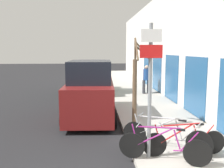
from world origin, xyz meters
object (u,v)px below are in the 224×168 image
Objects in this scene: pedestrian_far at (146,77)px; street_tree at (135,84)px; signpost at (150,84)px; bicycle_1 at (184,141)px; bicycle_2 at (165,136)px; pedestrian_near at (146,77)px; parked_car_1 at (93,79)px; parked_car_0 at (90,92)px; bicycle_0 at (163,147)px.

street_tree reaches higher than pedestrian_far.
signpost is 1.53× the size of bicycle_1.
signpost is 1.65m from bicycle_2.
pedestrian_near is at bearing 22.01° from bicycle_2.
parked_car_1 is 7.94m from street_tree.
parked_car_0 reaches higher than parked_car_1.
street_tree reaches higher than pedestrian_near.
parked_car_1 is at bearing 101.14° from street_tree.
bicycle_1 is 5.03m from parked_car_0.
bicycle_1 is at bearing -38.68° from bicycle_0.
signpost reaches higher than bicycle_0.
signpost is 1.89× the size of pedestrian_near.
signpost is 10.38m from parked_car_1.
bicycle_2 is 2.42m from street_tree.
bicycle_1 is at bearing -74.53° from parked_car_1.
parked_car_0 is at bearing 28.61° from bicycle_1.
bicycle_1 is 1.26× the size of pedestrian_far.
bicycle_0 is 0.75m from bicycle_2.
parked_car_1 is at bearing 42.23° from bicycle_2.
signpost is 1.62× the size of bicycle_0.
bicycle_0 is 5.08m from parked_car_0.
parked_car_0 reaches higher than bicycle_1.
bicycle_1 is at bearing -69.21° from street_tree.
bicycle_1 is 1.03× the size of bicycle_2.
parked_car_1 is at bearing 31.47° from bicycle_0.
street_tree is at bearing -47.91° from parked_car_0.
signpost is 0.82× the size of parked_car_1.
bicycle_0 is 0.97× the size of bicycle_2.
parked_car_0 reaches higher than pedestrian_near.
street_tree is at bearing 27.01° from bicycle_0.
signpost is 1.59m from bicycle_0.
pedestrian_near is 0.57× the size of street_tree.
signpost is at bearing -79.77° from parked_car_1.
parked_car_1 is at bearing 98.27° from signpost.
bicycle_0 is at bearing -168.56° from bicycle_2.
pedestrian_near is at bearing 84.20° from pedestrian_far.
bicycle_0 is 0.50× the size of parked_car_1.
pedestrian_near is at bearing -11.59° from parked_car_1.
pedestrian_far reaches higher than bicycle_1.
bicycle_2 is 1.22× the size of pedestrian_far.
bicycle_2 is (-0.42, 0.34, 0.03)m from bicycle_1.
bicycle_2 reaches higher than bicycle_1.
street_tree is at bearing 44.06° from bicycle_2.
pedestrian_far is at bearing 58.98° from parked_car_0.
parked_car_0 is (-1.84, 4.70, 0.58)m from bicycle_0.
parked_car_0 reaches higher than bicycle_2.
parked_car_0 is at bearing -88.67° from parked_car_1.
parked_car_0 is at bearing 109.49° from signpost.
signpost is at bearing -68.13° from parked_car_0.
parked_car_0 is 1.45× the size of street_tree.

